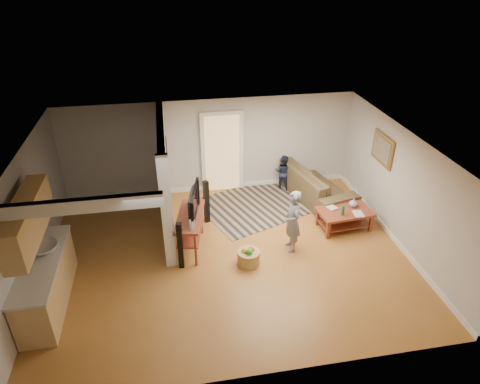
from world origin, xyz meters
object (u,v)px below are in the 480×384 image
sofa (312,195)px  coffee_table (345,214)px  speaker_left (180,246)px  child (291,248)px  speaker_right (207,202)px  tv_console (191,219)px  toddler (282,188)px  toy_basket (249,257)px

sofa → coffee_table: (0.22, -1.63, 0.37)m
speaker_left → child: size_ratio=0.76×
sofa → speaker_right: 3.06m
sofa → speaker_left: speaker_left is taller
tv_console → speaker_left: tv_console is taller
speaker_right → toddler: bearing=7.3°
speaker_right → child: size_ratio=0.77×
tv_console → child: (2.11, -0.38, -0.77)m
coffee_table → toddler: coffee_table is taller
tv_console → speaker_right: tv_console is taller
speaker_left → speaker_right: (0.70, 1.60, 0.01)m
toy_basket → speaker_right: bearing=110.9°
tv_console → toddler: size_ratio=1.46×
sofa → toddler: toddler is taller
toy_basket → toddler: (1.55, 3.04, -0.17)m
speaker_right → sofa: bearing=-7.7°
coffee_table → speaker_left: (-3.82, -0.77, 0.16)m
speaker_left → tv_console: bearing=74.3°
child → toddler: (0.54, 2.69, 0.00)m
tv_console → toy_basket: tv_console is taller
tv_console → speaker_left: size_ratio=1.33×
toy_basket → child: bearing=19.1°
speaker_right → tv_console: bearing=-136.5°
coffee_table → tv_console: (-3.55, -0.18, 0.40)m
speaker_left → child: (2.37, 0.21, -0.53)m
sofa → speaker_left: bearing=110.4°
toy_basket → toddler: bearing=63.0°
sofa → speaker_left: 4.36m
toddler → toy_basket: bearing=100.0°
speaker_left → speaker_right: size_ratio=0.98×
sofa → coffee_table: coffee_table is taller
toy_basket → child: size_ratio=0.33×
sofa → child: (-1.23, -2.19, 0.00)m
speaker_left → sofa: bearing=42.0°
child → coffee_table: bearing=109.6°
toddler → tv_console: bearing=78.1°
sofa → coffee_table: bearing=174.2°
sofa → toy_basket: size_ratio=5.73×
sofa → speaker_right: (-2.90, -0.80, 0.54)m
coffee_table → toy_basket: coffee_table is taller
toy_basket → toddler: 3.41m
coffee_table → toddler: bearing=113.0°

